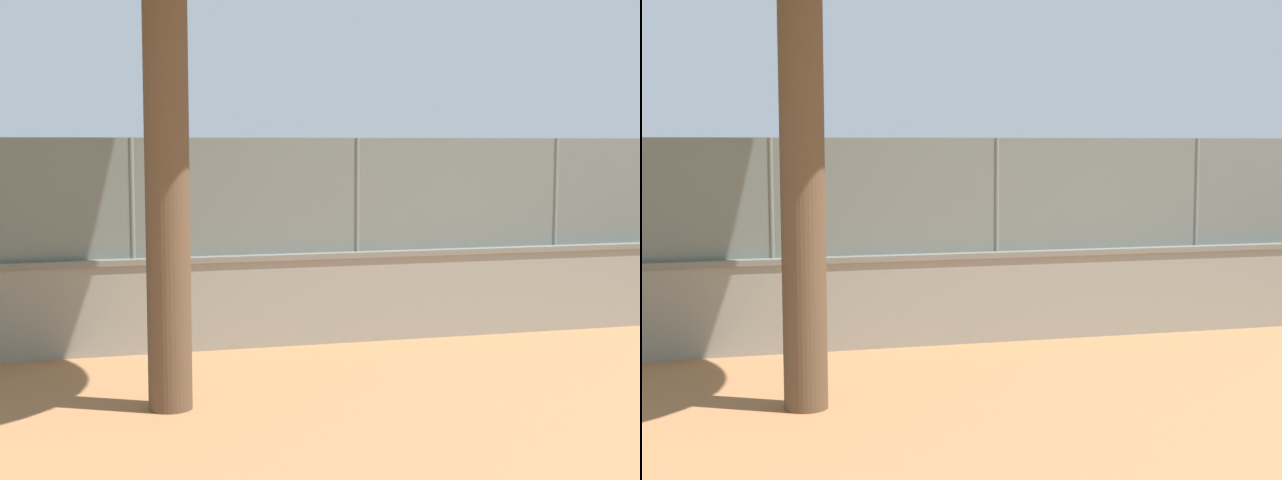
% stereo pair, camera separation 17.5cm
% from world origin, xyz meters
% --- Properties ---
extents(ground_plane, '(260.00, 260.00, 0.00)m').
position_xyz_m(ground_plane, '(0.00, 0.00, 0.00)').
color(ground_plane, '#B27247').
extents(perimeter_wall, '(32.54, 1.60, 1.31)m').
position_xyz_m(perimeter_wall, '(-0.70, 13.59, 0.66)').
color(perimeter_wall, gray).
rests_on(perimeter_wall, ground_plane).
extents(fence_panel_on_wall, '(31.95, 1.24, 1.63)m').
position_xyz_m(fence_panel_on_wall, '(-0.70, 13.59, 2.12)').
color(fence_panel_on_wall, slate).
rests_on(fence_panel_on_wall, perimeter_wall).
extents(player_crossing_court, '(0.72, 1.23, 1.51)m').
position_xyz_m(player_crossing_court, '(2.68, 8.97, 0.89)').
color(player_crossing_court, '#591919').
rests_on(player_crossing_court, ground_plane).
extents(player_foreground_swinging, '(0.75, 1.19, 1.65)m').
position_xyz_m(player_foreground_swinging, '(-0.01, 6.47, 0.98)').
color(player_foreground_swinging, black).
rests_on(player_foreground_swinging, ground_plane).
extents(player_baseline_waiting, '(0.92, 0.99, 1.63)m').
position_xyz_m(player_baseline_waiting, '(-6.01, 11.33, 0.96)').
color(player_baseline_waiting, navy).
rests_on(player_baseline_waiting, ground_plane).
extents(sports_ball, '(0.18, 0.18, 0.18)m').
position_xyz_m(sports_ball, '(2.20, 11.35, 0.97)').
color(sports_ball, white).
extents(spare_ball_by_wall, '(0.14, 0.14, 0.14)m').
position_xyz_m(spare_ball_by_wall, '(-0.10, 12.95, 0.07)').
color(spare_ball_by_wall, orange).
rests_on(spare_ball_by_wall, ground_plane).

